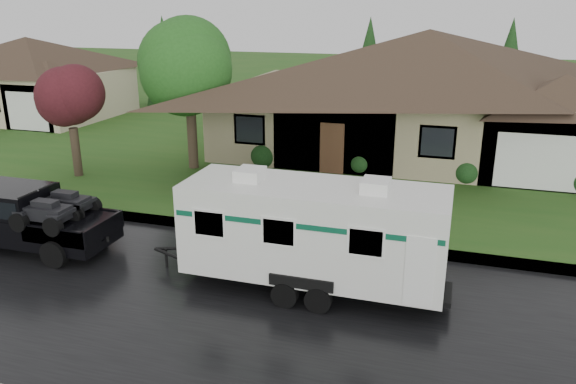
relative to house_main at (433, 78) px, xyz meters
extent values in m
plane|color=#26531A|center=(-2.29, -13.84, -3.59)|extent=(140.00, 140.00, 0.00)
cube|color=black|center=(-2.29, -15.84, -3.59)|extent=(140.00, 8.00, 0.01)
cube|color=gray|center=(-2.29, -11.59, -3.52)|extent=(140.00, 0.50, 0.15)
cube|color=#26531A|center=(-2.29, 1.16, -3.52)|extent=(140.00, 26.00, 0.15)
cube|color=tan|center=(-0.29, 0.16, -1.94)|extent=(18.00, 10.00, 3.00)
pyramid|color=#3A2C1F|center=(-0.29, 0.16, 2.16)|extent=(19.44, 10.80, 2.60)
cube|color=tan|center=(5.11, -2.84, -2.09)|extent=(5.76, 4.00, 2.70)
cube|color=#C4B591|center=(-24.29, 2.16, -2.04)|extent=(10.00, 8.00, 2.80)
pyramid|color=#3A2C1F|center=(-24.29, 2.16, 1.36)|extent=(10.80, 8.64, 2.00)
cube|color=#C4B591|center=(-21.29, 0.16, -2.18)|extent=(3.20, 4.00, 2.52)
cylinder|color=#382B1E|center=(-9.37, -5.75, -2.11)|extent=(0.41, 0.41, 2.66)
sphere|color=#2B6C23|center=(-9.37, -5.75, 0.81)|extent=(3.68, 3.68, 3.68)
cylinder|color=#382B1E|center=(-13.33, -8.23, -2.46)|extent=(0.35, 0.35, 1.97)
sphere|color=#4E181F|center=(-13.33, -8.23, -0.30)|extent=(2.72, 2.72, 2.72)
sphere|color=#143814|center=(-6.59, -4.54, -2.94)|extent=(1.00, 1.00, 1.00)
sphere|color=#143814|center=(-2.39, -4.54, -2.94)|extent=(1.00, 1.00, 1.00)
sphere|color=#143814|center=(1.81, -4.54, -2.94)|extent=(1.00, 1.00, 1.00)
cube|color=black|center=(-10.46, -14.47, -2.89)|extent=(5.41, 1.80, 0.78)
cube|color=black|center=(-10.82, -14.47, -2.19)|extent=(2.16, 1.70, 0.81)
cube|color=black|center=(-10.82, -14.47, -2.15)|extent=(1.98, 1.73, 0.50)
cube|color=black|center=(-8.75, -14.47, -2.71)|extent=(1.98, 1.71, 0.05)
cylinder|color=black|center=(-12.18, -13.59, -3.21)|extent=(0.76, 0.29, 0.76)
cylinder|color=black|center=(-8.75, -15.36, -3.21)|extent=(0.76, 0.29, 0.76)
cylinder|color=black|center=(-8.75, -13.59, -3.21)|extent=(0.76, 0.29, 0.76)
cube|color=white|center=(-1.76, -14.47, -1.99)|extent=(6.31, 2.16, 2.21)
cube|color=black|center=(-1.76, -14.47, -3.23)|extent=(6.67, 1.08, 0.13)
cube|color=#0B4F35|center=(-1.76, -14.47, -1.50)|extent=(6.19, 2.18, 0.13)
cube|color=white|center=(-3.39, -14.47, -0.74)|extent=(0.63, 0.72, 0.29)
cube|color=white|center=(-0.32, -14.47, -0.74)|extent=(0.63, 0.72, 0.29)
cylinder|color=black|center=(-2.17, -15.54, -3.28)|extent=(0.63, 0.22, 0.63)
cylinder|color=black|center=(-2.17, -13.41, -3.28)|extent=(0.63, 0.22, 0.63)
cylinder|color=black|center=(-1.36, -15.54, -3.28)|extent=(0.63, 0.22, 0.63)
cylinder|color=black|center=(-1.36, -13.41, -3.28)|extent=(0.63, 0.22, 0.63)
camera|label=1|loc=(1.38, -26.68, 3.16)|focal=35.00mm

